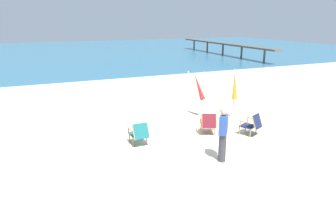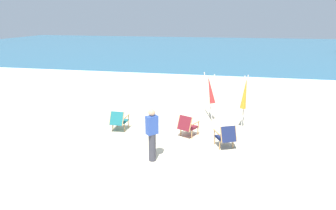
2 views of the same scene
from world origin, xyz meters
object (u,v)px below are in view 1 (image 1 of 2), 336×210
(beach_chair_front_right, at_px, (208,123))
(beach_chair_far_center, at_px, (139,133))
(umbrella_furled_orange, at_px, (235,86))
(umbrella_furled_red, at_px, (198,87))
(beach_chair_back_left, at_px, (252,124))
(person_near_chairs, at_px, (223,135))

(beach_chair_front_right, xyz_separation_m, beach_chair_far_center, (-2.63, 0.05, -0.01))
(beach_chair_far_center, relative_size, umbrella_furled_orange, 0.37)
(umbrella_furled_red, xyz_separation_m, umbrella_furled_orange, (1.34, -0.70, 0.07))
(beach_chair_back_left, relative_size, person_near_chairs, 0.53)
(umbrella_furled_red, bearing_deg, beach_chair_front_right, -108.03)
(beach_chair_far_center, bearing_deg, umbrella_furled_orange, 14.89)
(beach_chair_front_right, height_order, beach_chair_far_center, beach_chair_front_right)
(beach_chair_back_left, xyz_separation_m, umbrella_furled_red, (-0.74, 2.71, 0.87))
(beach_chair_far_center, distance_m, umbrella_furled_orange, 4.87)
(beach_chair_back_left, distance_m, person_near_chairs, 2.56)
(umbrella_furled_red, relative_size, umbrella_furled_orange, 0.95)
(beach_chair_far_center, relative_size, person_near_chairs, 0.48)
(beach_chair_far_center, relative_size, beach_chair_back_left, 0.91)
(umbrella_furled_red, distance_m, person_near_chairs, 4.32)
(beach_chair_far_center, distance_m, beach_chair_back_left, 4.09)
(umbrella_furled_red, height_order, umbrella_furled_orange, umbrella_furled_orange)
(umbrella_furled_orange, relative_size, person_near_chairs, 1.29)
(beach_chair_front_right, distance_m, umbrella_furled_orange, 2.55)
(beach_chair_front_right, xyz_separation_m, umbrella_furled_red, (0.64, 1.98, 0.87))
(beach_chair_back_left, bearing_deg, beach_chair_far_center, 168.91)
(umbrella_furled_orange, bearing_deg, person_near_chairs, -129.23)
(umbrella_furled_red, xyz_separation_m, person_near_chairs, (-1.40, -4.06, -0.46))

